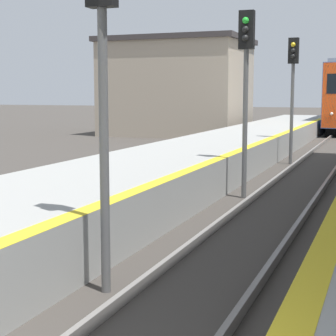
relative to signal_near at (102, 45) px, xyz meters
name	(u,v)px	position (x,y,z in m)	size (l,w,h in m)	color
signal_near	(102,45)	(0.00, 0.00, 0.00)	(0.36, 0.31, 4.51)	#595959
signal_mid	(246,69)	(0.11, 7.12, 0.00)	(0.36, 0.31, 4.51)	#595959
signal_far	(293,77)	(0.12, 14.23, 0.00)	(0.36, 0.31, 4.51)	#595959
station_building	(177,87)	(-8.74, 26.28, -0.21)	(8.52, 6.47, 5.84)	tan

